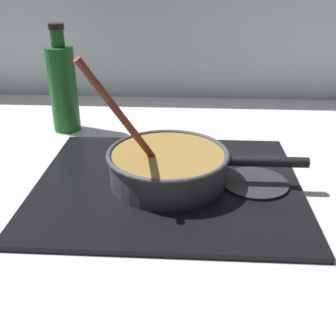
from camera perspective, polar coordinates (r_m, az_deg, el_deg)
The scene contains 7 objects.
ground at distance 0.79m, azimuth 1.45°, elevation -8.24°, with size 2.40×1.60×0.04m, color #B7B7BC.
backsplash_wall at distance 1.45m, azimuth 2.78°, elevation 20.41°, with size 2.40×0.02×0.55m, color silver.
hob_plate at distance 0.88m, azimuth -0.00°, elevation -2.27°, with size 0.56×0.48×0.01m, color black.
burner_ring at distance 0.88m, azimuth 0.00°, elevation -1.69°, with size 0.19×0.19×0.01m, color #592D0C.
spare_burner at distance 0.89m, azimuth 12.04°, elevation -2.04°, with size 0.14×0.14×0.01m, color #262628.
cooking_pan at distance 0.86m, azimuth 0.09°, elevation 0.32°, with size 0.44×0.26×0.28m.
sauce_bottle at distance 1.19m, azimuth -14.41°, elevation 10.88°, with size 0.08×0.08×0.29m.
Camera 1 is at (0.02, -0.65, 0.43)m, focal length 43.75 mm.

